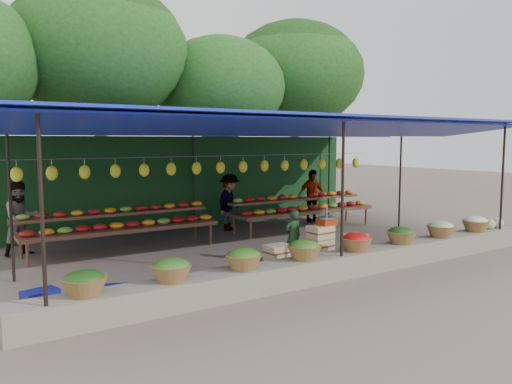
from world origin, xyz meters
TOP-DOWN VIEW (x-y plane):
  - ground at (0.00, 0.00)m, footprint 60.00×60.00m
  - stone_curb at (0.00, -2.75)m, footprint 10.60×0.55m
  - stall_canopy at (0.00, 0.06)m, footprint 10.80×6.60m
  - produce_baskets at (-0.10, -2.75)m, footprint 8.98×0.58m
  - netting_backdrop at (0.00, 3.15)m, footprint 10.60×0.06m
  - tree_row at (0.50, 6.09)m, footprint 16.51×5.50m
  - fruit_table_left at (-2.49, 1.35)m, footprint 4.21×0.95m
  - fruit_table_right at (2.51, 1.35)m, footprint 4.21×0.95m
  - crate_counter at (0.28, -1.97)m, footprint 2.37×0.36m
  - weighing_scale at (0.46, -1.97)m, footprint 0.34×0.34m
  - vendor_seated at (0.04, -1.47)m, footprint 0.38×0.26m
  - customer_left at (-4.37, 2.05)m, footprint 0.88×0.75m
  - customer_mid at (0.74, 2.24)m, footprint 1.12×0.99m
  - customer_right at (3.47, 2.14)m, footprint 0.94×0.47m
  - blue_crate_front at (-3.67, -2.15)m, footprint 0.56×0.49m
  - blue_crate_back at (-4.68, -1.75)m, footprint 0.53×0.44m

SIDE VIEW (x-z plane):
  - ground at x=0.00m, z-range 0.00..0.00m
  - blue_crate_back at x=-4.68m, z-range 0.00..0.28m
  - blue_crate_front at x=-3.67m, z-range 0.00..0.28m
  - stone_curb at x=0.00m, z-range 0.00..0.40m
  - crate_counter at x=0.28m, z-range -0.07..0.70m
  - vendor_seated at x=0.04m, z-range 0.00..1.03m
  - produce_baskets at x=-0.10m, z-range 0.40..0.73m
  - fruit_table_left at x=-2.49m, z-range 0.14..1.07m
  - fruit_table_right at x=2.51m, z-range 0.14..1.07m
  - customer_mid at x=0.74m, z-range 0.00..1.51m
  - customer_right at x=3.47m, z-range 0.00..1.54m
  - customer_left at x=-4.37m, z-range 0.00..1.55m
  - weighing_scale at x=0.46m, z-range 0.67..1.04m
  - netting_backdrop at x=0.00m, z-range 0.00..2.50m
  - stall_canopy at x=0.00m, z-range 1.27..4.09m
  - tree_row at x=0.50m, z-range 1.14..8.26m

